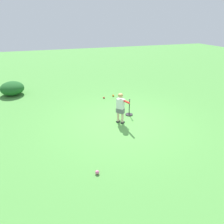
{
  "coord_description": "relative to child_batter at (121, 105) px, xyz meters",
  "views": [
    {
      "loc": [
        -6.17,
        2.53,
        3.33
      ],
      "look_at": [
        -0.04,
        0.39,
        0.45
      ],
      "focal_mm": 33.9,
      "sensor_mm": 36.0,
      "label": 1
    }
  ],
  "objects": [
    {
      "name": "play_ball_midfield",
      "position": [
        2.63,
        -0.66,
        -0.6
      ],
      "size": [
        0.09,
        0.09,
        0.09
      ],
      "primitive_type": "sphere",
      "color": "orange",
      "rests_on": "ground"
    },
    {
      "name": "play_ball_far_right",
      "position": [
        -2.3,
        1.48,
        -0.6
      ],
      "size": [
        0.1,
        0.1,
        0.1
      ],
      "primitive_type": "sphere",
      "color": "pink",
      "rests_on": "ground"
    },
    {
      "name": "child_batter",
      "position": [
        0.0,
        0.0,
        0.0
      ],
      "size": [
        0.64,
        0.36,
        1.08
      ],
      "color": "#232328",
      "rests_on": "ground"
    },
    {
      "name": "play_ball_center_lawn",
      "position": [
        2.52,
        -0.17,
        -0.61
      ],
      "size": [
        0.08,
        0.08,
        0.08
      ],
      "primitive_type": "sphere",
      "color": "red",
      "rests_on": "ground"
    },
    {
      "name": "ground_plane",
      "position": [
        0.05,
        -0.08,
        -0.65
      ],
      "size": [
        40.0,
        40.0,
        0.0
      ],
      "primitive_type": "plane",
      "color": "#519942"
    },
    {
      "name": "batting_tee",
      "position": [
        0.5,
        -0.54,
        -0.55
      ],
      "size": [
        0.28,
        0.28,
        0.62
      ],
      "color": "black",
      "rests_on": "ground"
    },
    {
      "name": "shrub_left_background",
      "position": [
        4.45,
        3.75,
        -0.34
      ],
      "size": [
        1.17,
        1.07,
        0.63
      ],
      "primitive_type": "ellipsoid",
      "color": "#1E5B23",
      "rests_on": "ground"
    }
  ]
}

